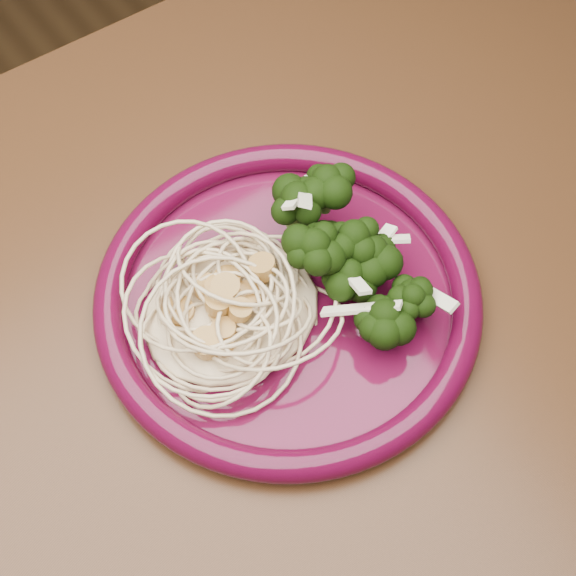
% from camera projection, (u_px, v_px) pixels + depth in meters
% --- Properties ---
extents(dining_table, '(1.20, 0.80, 0.75)m').
position_uv_depth(dining_table, '(269.00, 478.00, 0.60)').
color(dining_table, '#472814').
rests_on(dining_table, ground).
extents(dinner_plate, '(0.34, 0.34, 0.02)m').
position_uv_depth(dinner_plate, '(288.00, 295.00, 0.56)').
color(dinner_plate, '#4C0925').
rests_on(dinner_plate, dining_table).
extents(spaghetti_pile, '(0.15, 0.14, 0.03)m').
position_uv_depth(spaghetti_pile, '(231.00, 305.00, 0.55)').
color(spaghetti_pile, beige).
rests_on(spaghetti_pile, dinner_plate).
extents(scallop_cluster, '(0.13, 0.13, 0.04)m').
position_uv_depth(scallop_cluster, '(228.00, 280.00, 0.52)').
color(scallop_cluster, tan).
rests_on(scallop_cluster, spaghetti_pile).
extents(broccoli_pile, '(0.12, 0.15, 0.05)m').
position_uv_depth(broccoli_pile, '(357.00, 261.00, 0.55)').
color(broccoli_pile, black).
rests_on(broccoli_pile, dinner_plate).
extents(onion_garnish, '(0.08, 0.10, 0.05)m').
position_uv_depth(onion_garnish, '(360.00, 237.00, 0.53)').
color(onion_garnish, white).
rests_on(onion_garnish, broccoli_pile).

